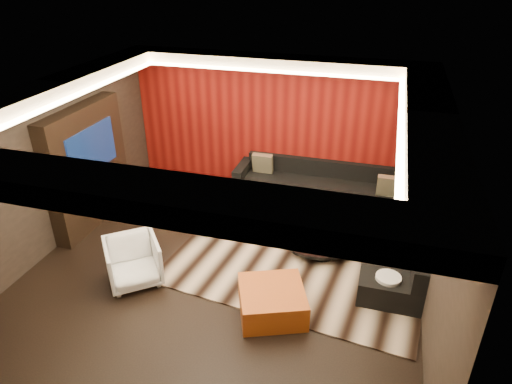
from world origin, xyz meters
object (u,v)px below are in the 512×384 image
(coffee_table, at_px, (322,251))
(sectional_sofa, at_px, (349,209))
(drum_stool, at_px, (208,223))
(white_side_table, at_px, (387,289))
(orange_ottoman, at_px, (272,301))
(armchair, at_px, (133,262))

(coffee_table, height_order, sectional_sofa, sectional_sofa)
(sectional_sofa, bearing_deg, drum_stool, -154.63)
(white_side_table, height_order, orange_ottoman, white_side_table)
(drum_stool, distance_m, orange_ottoman, 2.32)
(coffee_table, xyz_separation_m, sectional_sofa, (0.29, 1.26, 0.15))
(drum_stool, bearing_deg, coffee_table, -3.69)
(drum_stool, relative_size, sectional_sofa, 0.11)
(coffee_table, height_order, white_side_table, white_side_table)
(orange_ottoman, relative_size, sectional_sofa, 0.24)
(drum_stool, height_order, sectional_sofa, sectional_sofa)
(orange_ottoman, xyz_separation_m, sectional_sofa, (0.76, 2.79, 0.07))
(white_side_table, xyz_separation_m, sectional_sofa, (-0.77, 2.10, 0.04))
(white_side_table, xyz_separation_m, orange_ottoman, (-1.52, -0.68, -0.03))
(drum_stool, relative_size, white_side_table, 0.88)
(drum_stool, xyz_separation_m, white_side_table, (3.14, -0.98, 0.01))
(drum_stool, xyz_separation_m, armchair, (-0.58, -1.57, 0.14))
(coffee_table, distance_m, white_side_table, 1.36)
(white_side_table, bearing_deg, drum_stool, 162.74)
(coffee_table, height_order, armchair, armchair)
(white_side_table, bearing_deg, armchair, -170.92)
(white_side_table, bearing_deg, coffee_table, 141.47)
(drum_stool, relative_size, orange_ottoman, 0.45)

